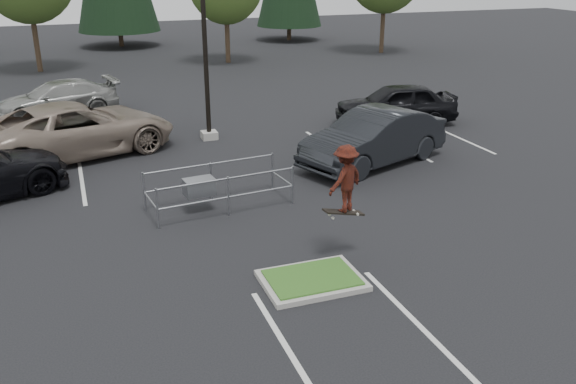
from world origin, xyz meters
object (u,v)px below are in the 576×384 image
object	(u,v)px
car_r_charc	(374,138)
car_l_tan	(75,130)
cart_corral	(204,186)
skateboarder	(345,179)
car_r_black	(397,104)
car_far_silver	(58,99)
light_pole	(204,20)

from	to	relation	value
car_r_charc	car_l_tan	bearing A→B (deg)	-136.02
cart_corral	skateboarder	size ratio (longest dim) A/B	2.34
car_l_tan	car_r_black	world-z (taller)	car_l_tan
car_l_tan	car_r_black	xyz separation A→B (m)	(13.09, 0.00, -0.09)
car_l_tan	car_r_black	distance (m)	13.09
cart_corral	car_far_silver	world-z (taller)	car_far_silver
light_pole	skateboarder	xyz separation A→B (m)	(0.70, -11.00, -2.59)
cart_corral	car_l_tan	size ratio (longest dim) A/B	0.60
light_pole	car_l_tan	bearing A→B (deg)	-174.29
cart_corral	car_r_charc	bearing A→B (deg)	11.40
light_pole	cart_corral	size ratio (longest dim) A/B	2.42
cart_corral	car_l_tan	world-z (taller)	car_l_tan
car_l_tan	car_r_black	size ratio (longest dim) A/B	1.35
light_pole	car_l_tan	size ratio (longest dim) A/B	1.45
car_l_tan	skateboarder	bearing A→B (deg)	-169.87
skateboarder	car_far_silver	distance (m)	18.13
car_l_tan	car_r_charc	size ratio (longest dim) A/B	1.23
cart_corral	car_r_charc	world-z (taller)	car_r_charc
car_l_tan	car_far_silver	xyz separation A→B (m)	(-0.50, 6.50, -0.19)
light_pole	cart_corral	bearing A→B (deg)	-104.20
cart_corral	car_r_black	xyz separation A→B (m)	(9.88, 6.55, 0.16)
light_pole	car_r_black	distance (m)	8.91
light_pole	car_far_silver	world-z (taller)	light_pole
light_pole	car_r_charc	xyz separation A→B (m)	(4.65, -5.00, -3.63)
car_far_silver	skateboarder	bearing A→B (deg)	8.85
car_r_black	cart_corral	bearing A→B (deg)	-45.65
car_l_tan	cart_corral	bearing A→B (deg)	-172.24
cart_corral	car_r_black	distance (m)	11.86
cart_corral	car_r_black	bearing A→B (deg)	27.26
cart_corral	car_far_silver	bearing A→B (deg)	99.58
car_r_charc	car_far_silver	world-z (taller)	car_r_charc
light_pole	car_far_silver	size ratio (longest dim) A/B	1.88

